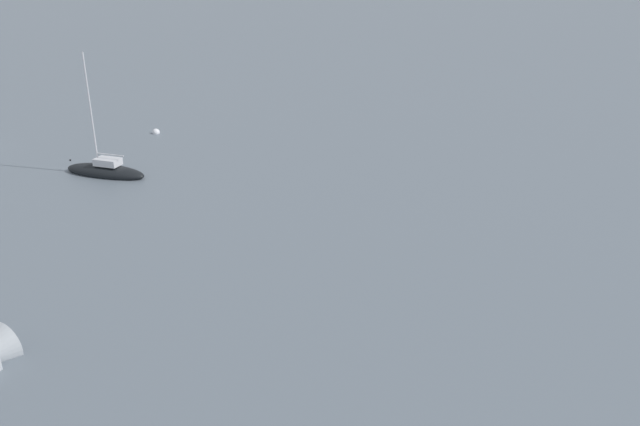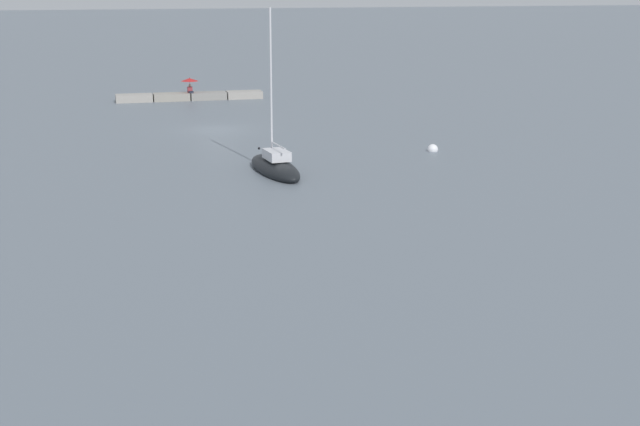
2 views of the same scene
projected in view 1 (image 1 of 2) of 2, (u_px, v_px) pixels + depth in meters
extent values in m
ellipsoid|color=black|center=(105.00, 172.00, 45.83)|extent=(2.54, 6.60, 1.10)
cube|color=silver|center=(108.00, 162.00, 45.42)|extent=(1.30, 1.91, 0.51)
cylinder|color=silver|center=(91.00, 110.00, 44.22)|extent=(0.11, 0.11, 7.97)
cylinder|color=silver|center=(110.00, 155.00, 45.12)|extent=(0.33, 2.25, 0.08)
sphere|color=black|center=(70.00, 160.00, 46.46)|extent=(0.15, 0.15, 0.15)
sphere|color=white|center=(156.00, 132.00, 56.19)|extent=(0.65, 0.65, 0.65)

